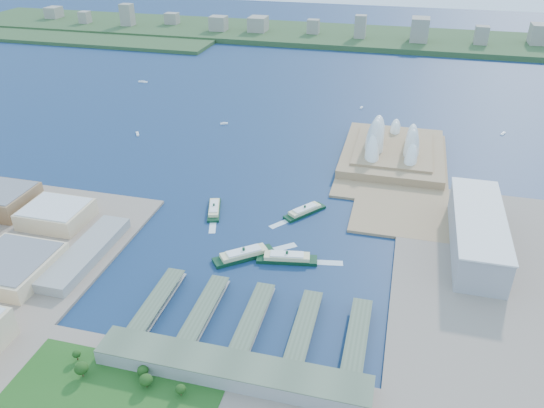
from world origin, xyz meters
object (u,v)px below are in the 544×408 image
(ferry_c, at_px, (244,253))
(ferry_b, at_px, (305,209))
(toaster_building, at_px, (477,232))
(ferry_a, at_px, (214,207))
(opera_house, at_px, (395,136))
(ferry_d, at_px, (287,256))

(ferry_c, bearing_deg, ferry_b, -61.10)
(toaster_building, relative_size, ferry_b, 2.98)
(ferry_a, relative_size, ferry_b, 0.95)
(ferry_c, bearing_deg, opera_house, -63.51)
(ferry_b, height_order, ferry_d, ferry_d)
(ferry_b, distance_m, ferry_d, 91.77)
(ferry_c, bearing_deg, ferry_a, -1.50)
(toaster_building, relative_size, ferry_a, 3.13)
(ferry_c, bearing_deg, ferry_d, -121.12)
(ferry_d, bearing_deg, opera_house, -27.50)
(ferry_d, bearing_deg, ferry_b, -9.21)
(ferry_b, relative_size, ferry_c, 0.86)
(opera_house, xyz_separation_m, toaster_building, (90.00, -200.00, -11.50))
(toaster_building, height_order, ferry_d, toaster_building)
(ferry_b, distance_m, ferry_c, 105.20)
(opera_house, distance_m, toaster_building, 219.62)
(toaster_building, distance_m, ferry_a, 273.98)
(opera_house, distance_m, ferry_a, 267.51)
(ferry_a, height_order, ferry_c, ferry_c)
(ferry_b, relative_size, ferry_d, 0.90)
(ferry_d, bearing_deg, ferry_a, 44.45)
(opera_house, relative_size, ferry_d, 3.12)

